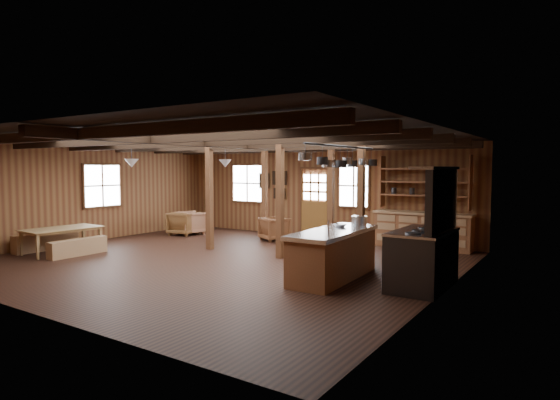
% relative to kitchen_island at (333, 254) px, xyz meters
% --- Properties ---
extents(room, '(10.04, 9.04, 2.84)m').
position_rel_kitchen_island_xyz_m(room, '(-2.97, 0.12, 0.92)').
color(room, black).
rests_on(room, ground).
extents(ceiling_joists, '(9.80, 8.82, 0.18)m').
position_rel_kitchen_island_xyz_m(ceiling_joists, '(-2.97, 0.30, 2.20)').
color(ceiling_joists, black).
rests_on(ceiling_joists, ceiling).
extents(timber_posts, '(3.95, 2.35, 2.80)m').
position_rel_kitchen_island_xyz_m(timber_posts, '(-2.45, 2.20, 0.92)').
color(timber_posts, '#442313').
rests_on(timber_posts, floor).
extents(back_door, '(1.02, 0.08, 2.15)m').
position_rel_kitchen_island_xyz_m(back_door, '(-2.97, 4.57, 0.40)').
color(back_door, brown).
rests_on(back_door, floor).
extents(window_back_left, '(1.32, 0.06, 1.32)m').
position_rel_kitchen_island_xyz_m(window_back_left, '(-5.57, 4.58, 1.12)').
color(window_back_left, white).
rests_on(window_back_left, wall_back).
extents(window_back_right, '(1.02, 0.06, 1.32)m').
position_rel_kitchen_island_xyz_m(window_back_right, '(-1.67, 4.58, 1.12)').
color(window_back_right, white).
rests_on(window_back_right, wall_back).
extents(window_left, '(0.14, 1.24, 1.32)m').
position_rel_kitchen_island_xyz_m(window_left, '(-7.93, 0.62, 1.12)').
color(window_left, white).
rests_on(window_left, wall_back).
extents(notice_boards, '(1.08, 0.03, 0.90)m').
position_rel_kitchen_island_xyz_m(notice_boards, '(-4.47, 4.57, 1.16)').
color(notice_boards, beige).
rests_on(notice_boards, wall_back).
extents(back_counter, '(2.55, 0.60, 2.45)m').
position_rel_kitchen_island_xyz_m(back_counter, '(0.43, 4.32, 0.12)').
color(back_counter, brown).
rests_on(back_counter, floor).
extents(pendant_lamps, '(1.86, 2.36, 0.66)m').
position_rel_kitchen_island_xyz_m(pendant_lamps, '(-5.22, 1.12, 1.77)').
color(pendant_lamps, '#2F2F32').
rests_on(pendant_lamps, ceiling).
extents(pot_rack, '(0.35, 3.00, 0.44)m').
position_rel_kitchen_island_xyz_m(pot_rack, '(-0.02, 0.43, 1.79)').
color(pot_rack, '#2F2F32').
rests_on(pot_rack, ceiling).
extents(kitchen_island, '(0.97, 2.53, 1.20)m').
position_rel_kitchen_island_xyz_m(kitchen_island, '(0.00, 0.00, 0.00)').
color(kitchen_island, brown).
rests_on(kitchen_island, floor).
extents(step_stool, '(0.46, 0.37, 0.36)m').
position_rel_kitchen_island_xyz_m(step_stool, '(0.03, 0.67, -0.30)').
color(step_stool, '#987045').
rests_on(step_stool, floor).
extents(commercial_range, '(0.89, 1.75, 2.15)m').
position_rel_kitchen_island_xyz_m(commercial_range, '(1.68, 0.25, 0.20)').
color(commercial_range, '#2F2F32').
rests_on(commercial_range, floor).
extents(dining_table, '(1.10, 1.84, 0.63)m').
position_rel_kitchen_island_xyz_m(dining_table, '(-6.87, -1.32, -0.16)').
color(dining_table, '#9A7546').
rests_on(dining_table, floor).
extents(bench_wall, '(0.31, 1.66, 0.46)m').
position_rel_kitchen_island_xyz_m(bench_wall, '(-7.62, -1.32, -0.25)').
color(bench_wall, '#987045').
rests_on(bench_wall, floor).
extents(bench_aisle, '(0.27, 1.46, 0.40)m').
position_rel_kitchen_island_xyz_m(bench_aisle, '(-6.24, -1.32, -0.28)').
color(bench_aisle, '#987045').
rests_on(bench_aisle, floor).
extents(armchair_a, '(0.94, 0.95, 0.74)m').
position_rel_kitchen_island_xyz_m(armchair_a, '(-6.61, 2.60, -0.11)').
color(armchair_a, brown).
rests_on(armchair_a, floor).
extents(armchair_b, '(1.00, 1.01, 0.68)m').
position_rel_kitchen_island_xyz_m(armchair_b, '(-3.57, 3.26, -0.14)').
color(armchair_b, brown).
rests_on(armchair_b, floor).
extents(armchair_c, '(0.99, 1.01, 0.74)m').
position_rel_kitchen_island_xyz_m(armchair_c, '(-6.53, 2.84, -0.11)').
color(armchair_c, '#986245').
rests_on(armchair_c, floor).
extents(counter_pot, '(0.32, 0.32, 0.19)m').
position_rel_kitchen_island_xyz_m(counter_pot, '(0.10, 0.97, 0.56)').
color(counter_pot, silver).
rests_on(counter_pot, kitchen_island).
extents(bowl, '(0.26, 0.26, 0.06)m').
position_rel_kitchen_island_xyz_m(bowl, '(-0.10, 0.49, 0.49)').
color(bowl, silver).
rests_on(bowl, kitchen_island).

